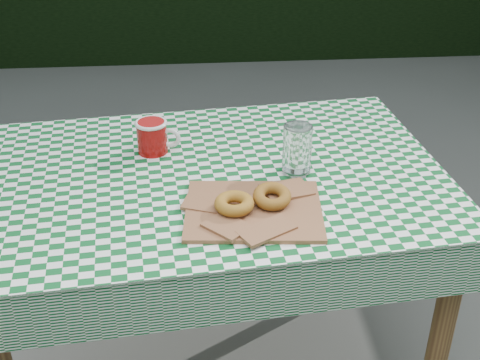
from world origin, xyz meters
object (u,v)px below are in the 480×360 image
at_px(coffee_mug, 152,137).
at_px(drinking_glass, 297,150).
at_px(table, 216,283).
at_px(paper_bag, 254,209).

bearing_deg(coffee_mug, drinking_glass, -9.91).
relative_size(table, coffee_mug, 7.26).
xyz_separation_m(paper_bag, drinking_glass, (0.13, 0.19, 0.06)).
bearing_deg(table, paper_bag, -71.12).
xyz_separation_m(table, coffee_mug, (-0.17, 0.14, 0.43)).
distance_m(table, drinking_glass, 0.50).
bearing_deg(paper_bag, table, 114.63).
xyz_separation_m(coffee_mug, drinking_glass, (0.39, -0.15, 0.02)).
height_order(paper_bag, drinking_glass, drinking_glass).
height_order(table, paper_bag, paper_bag).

